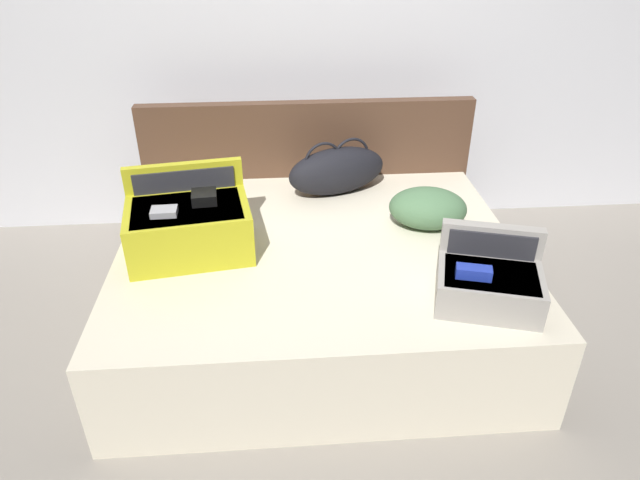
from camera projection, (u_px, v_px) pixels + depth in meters
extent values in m
plane|color=gray|center=(325.00, 374.00, 2.72)|extent=(12.00, 12.00, 0.00)
cube|color=silver|center=(302.00, 25.00, 3.47)|extent=(8.00, 0.10, 2.60)
cube|color=beige|center=(318.00, 285.00, 2.94)|extent=(1.96, 1.62, 0.48)
cube|color=#4C3323|center=(308.00, 176.00, 3.55)|extent=(2.00, 0.08, 0.94)
cube|color=gold|center=(190.00, 231.00, 2.69)|extent=(0.62, 0.46, 0.25)
cube|color=#28282D|center=(189.00, 224.00, 2.67)|extent=(0.55, 0.41, 0.17)
cube|color=#99999E|center=(164.00, 212.00, 2.56)|extent=(0.12, 0.09, 0.03)
cube|color=black|center=(204.00, 198.00, 2.66)|extent=(0.13, 0.13, 0.06)
cube|color=gold|center=(187.00, 199.00, 2.83)|extent=(0.57, 0.13, 0.38)
cube|color=#28282D|center=(187.00, 201.00, 2.81)|extent=(0.48, 0.08, 0.32)
cube|color=gray|center=(489.00, 290.00, 2.36)|extent=(0.49, 0.40, 0.15)
cube|color=#28282D|center=(489.00, 285.00, 2.35)|extent=(0.43, 0.35, 0.11)
cube|color=#1E33A5|center=(474.00, 273.00, 2.29)|extent=(0.15, 0.09, 0.05)
cube|color=gray|center=(489.00, 255.00, 2.47)|extent=(0.42, 0.17, 0.29)
cube|color=#28282D|center=(489.00, 258.00, 2.44)|extent=(0.35, 0.11, 0.25)
ellipsoid|color=black|center=(337.00, 171.00, 3.25)|extent=(0.62, 0.39, 0.27)
torus|color=black|center=(323.00, 161.00, 3.18)|extent=(0.22, 0.09, 0.22)
torus|color=black|center=(351.00, 156.00, 3.24)|extent=(0.22, 0.09, 0.22)
ellipsoid|color=#4C724C|center=(428.00, 208.00, 2.92)|extent=(0.45, 0.35, 0.21)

